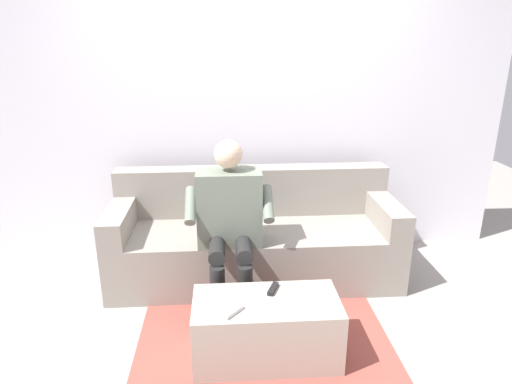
{
  "coord_description": "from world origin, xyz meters",
  "views": [
    {
      "loc": [
        0.22,
        3.14,
        1.82
      ],
      "look_at": [
        0.0,
        0.03,
        0.76
      ],
      "focal_mm": 31.76,
      "sensor_mm": 36.0,
      "label": 1
    }
  ],
  "objects_px": {
    "couch": "(254,239)",
    "remote_black": "(273,289)",
    "person_solo_seated": "(229,214)",
    "coffee_table": "(266,329)",
    "remote_white": "(233,311)"
  },
  "relations": [
    {
      "from": "couch",
      "to": "remote_black",
      "type": "bearing_deg",
      "value": 93.1
    },
    {
      "from": "person_solo_seated",
      "to": "remote_black",
      "type": "bearing_deg",
      "value": 114.11
    },
    {
      "from": "coffee_table",
      "to": "person_solo_seated",
      "type": "height_order",
      "value": "person_solo_seated"
    },
    {
      "from": "coffee_table",
      "to": "person_solo_seated",
      "type": "xyz_separation_m",
      "value": [
        0.2,
        -0.66,
        0.47
      ]
    },
    {
      "from": "person_solo_seated",
      "to": "remote_black",
      "type": "height_order",
      "value": "person_solo_seated"
    },
    {
      "from": "couch",
      "to": "coffee_table",
      "type": "height_order",
      "value": "couch"
    },
    {
      "from": "person_solo_seated",
      "to": "remote_black",
      "type": "xyz_separation_m",
      "value": [
        -0.25,
        0.55,
        -0.27
      ]
    },
    {
      "from": "couch",
      "to": "remote_white",
      "type": "distance_m",
      "value": 1.16
    },
    {
      "from": "remote_black",
      "to": "remote_white",
      "type": "bearing_deg",
      "value": -25.67
    },
    {
      "from": "person_solo_seated",
      "to": "remote_white",
      "type": "bearing_deg",
      "value": 90.07
    },
    {
      "from": "coffee_table",
      "to": "person_solo_seated",
      "type": "distance_m",
      "value": 0.84
    },
    {
      "from": "remote_white",
      "to": "couch",
      "type": "bearing_deg",
      "value": -148.03
    },
    {
      "from": "couch",
      "to": "person_solo_seated",
      "type": "bearing_deg",
      "value": 61.3
    },
    {
      "from": "couch",
      "to": "remote_white",
      "type": "height_order",
      "value": "couch"
    },
    {
      "from": "coffee_table",
      "to": "remote_black",
      "type": "distance_m",
      "value": 0.24
    }
  ]
}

